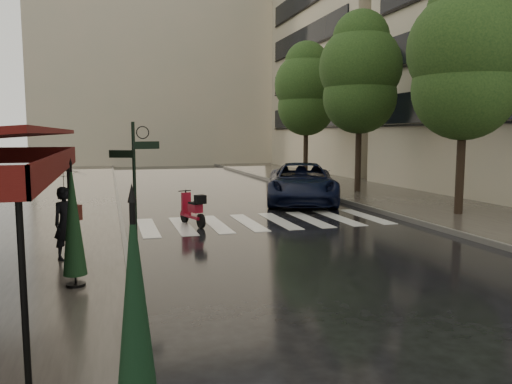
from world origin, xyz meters
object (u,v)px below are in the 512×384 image
parasol_back (73,220)px  pedestrian_with_umbrella (64,186)px  scooter (193,210)px  parasol_front (137,361)px  parked_car (302,183)px

parasol_back → pedestrian_with_umbrella: bearing=97.7°
pedestrian_with_umbrella → scooter: pedestrian_with_umbrella is taller
parasol_front → pedestrian_with_umbrella: bearing=97.3°
scooter → parked_car: 6.42m
scooter → parasol_back: 6.71m
scooter → parasol_front: 12.23m
scooter → parasol_back: bearing=-134.5°
pedestrian_with_umbrella → parasol_back: 2.16m
scooter → parasol_front: (-2.33, -11.97, 0.89)m
scooter → parked_car: parked_car is taller
parked_car → parasol_front: parasol_front is taller
pedestrian_with_umbrella → parasol_front: pedestrian_with_umbrella is taller
parasol_front → scooter: bearing=79.0°
pedestrian_with_umbrella → parasol_front: bearing=-117.2°
scooter → parasol_front: parasol_front is taller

